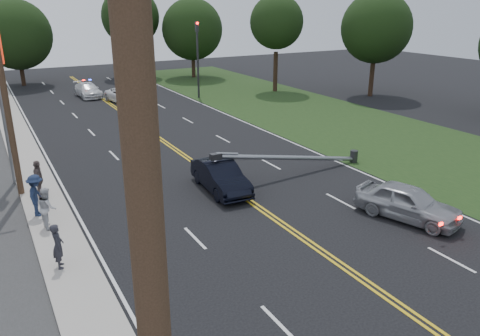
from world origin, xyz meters
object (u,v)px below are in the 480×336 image
waiting_sedan (408,202)px  emergency_a (125,95)px  fallen_streetlight (299,157)px  bystander_c (36,195)px  traffic_signal (198,53)px  bystander_a (58,246)px  crashed_sedan (221,176)px  emergency_b (88,90)px  utility_pole_mid (4,90)px  bystander_d (39,180)px  bystander_b (47,208)px

waiting_sedan → emergency_a: 30.15m
fallen_streetlight → bystander_c: size_ratio=5.11×
emergency_a → bystander_c: 24.38m
traffic_signal → bystander_a: traffic_signal is taller
crashed_sedan → emergency_b: bearing=94.4°
crashed_sedan → emergency_a: crashed_sedan is taller
traffic_signal → emergency_b: 11.37m
fallen_streetlight → bystander_a: size_ratio=5.76×
waiting_sedan → utility_pole_mid: bearing=124.4°
emergency_b → bystander_a: bearing=-106.9°
fallen_streetlight → crashed_sedan: 4.76m
traffic_signal → emergency_a: traffic_signal is taller
utility_pole_mid → bystander_d: (0.75, -1.11, -4.04)m
bystander_b → utility_pole_mid: bearing=3.1°
traffic_signal → waiting_sedan: size_ratio=1.59×
fallen_streetlight → traffic_signal: bearing=79.4°
utility_pole_mid → crashed_sedan: size_ratio=2.25×
crashed_sedan → bystander_a: size_ratio=2.73×
traffic_signal → emergency_b: size_ratio=1.53×
crashed_sedan → bystander_a: bearing=-151.6°
fallen_streetlight → bystander_a: 13.43m
waiting_sedan → bystander_d: bearing=125.9°
utility_pole_mid → bystander_b: bearing=-81.6°
waiting_sedan → emergency_b: (-5.90, 34.34, -0.09)m
utility_pole_mid → emergency_a: (10.59, 19.15, -4.42)m
traffic_signal → utility_pole_mid: utility_pole_mid is taller
traffic_signal → crashed_sedan: traffic_signal is taller
emergency_a → traffic_signal: bearing=-19.7°
utility_pole_mid → crashed_sedan: bearing=-25.3°
bystander_b → bystander_d: size_ratio=0.93×
bystander_a → utility_pole_mid: bearing=9.9°
emergency_a → waiting_sedan: bearing=-93.5°
emergency_a → bystander_c: bearing=-124.9°
utility_pole_mid → bystander_a: 8.87m
utility_pole_mid → bystander_b: size_ratio=5.87×
emergency_a → emergency_b: size_ratio=1.03×
emergency_b → bystander_a: size_ratio=2.83×
fallen_streetlight → waiting_sedan: fallen_streetlight is taller
bystander_a → bystander_d: bystander_d is taller
utility_pole_mid → emergency_a: utility_pole_mid is taller
emergency_a → bystander_a: bystander_a is taller
emergency_a → bystander_a: (-10.08, -26.97, 0.27)m
emergency_a → bystander_b: size_ratio=2.79×
bystander_b → bystander_c: bearing=4.0°
fallen_streetlight → utility_pole_mid: utility_pole_mid is taller
traffic_signal → bystander_c: size_ratio=3.85×
traffic_signal → fallen_streetlight: bearing=-100.6°
traffic_signal → bystander_a: size_ratio=4.34×
traffic_signal → bystander_d: (-16.75, -19.11, -3.17)m
waiting_sedan → emergency_b: waiting_sedan is taller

